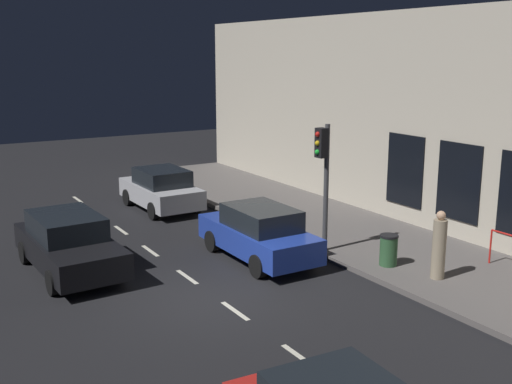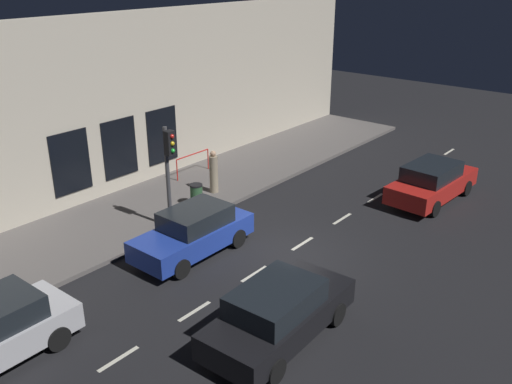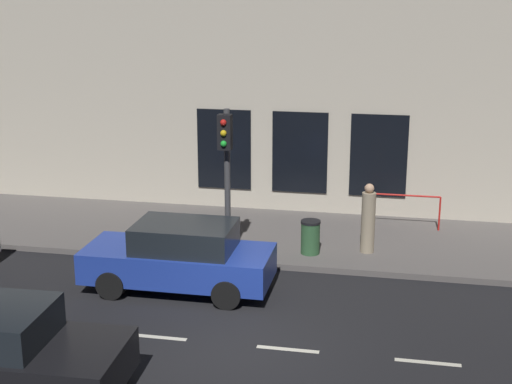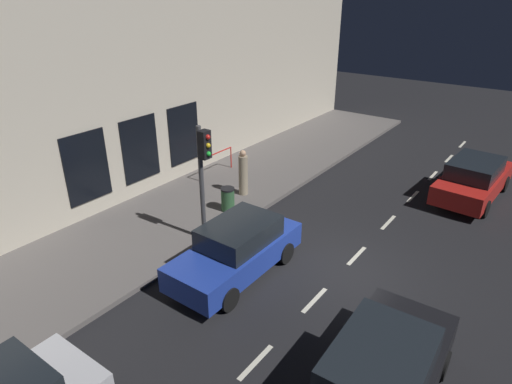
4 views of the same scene
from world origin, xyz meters
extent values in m
plane|color=black|center=(0.00, 0.00, 0.00)|extent=(60.00, 60.00, 0.00)
cube|color=#5B5654|center=(6.25, 0.00, 0.07)|extent=(4.50, 32.00, 0.15)
cube|color=beige|center=(8.80, 0.00, 3.61)|extent=(0.60, 32.00, 7.21)
cube|color=black|center=(8.47, 0.00, 1.95)|extent=(0.04, 1.64, 2.41)
cube|color=black|center=(8.47, 2.29, 1.95)|extent=(0.04, 1.64, 2.41)
cube|color=beige|center=(0.00, -3.60, 0.00)|extent=(0.12, 1.20, 0.01)
cube|color=beige|center=(0.00, -1.00, 0.00)|extent=(0.12, 1.20, 0.01)
cube|color=beige|center=(0.00, 1.60, 0.00)|extent=(0.12, 1.20, 0.01)
cube|color=beige|center=(0.00, 4.20, 0.00)|extent=(0.12, 1.20, 0.01)
cube|color=beige|center=(0.00, 6.80, 0.00)|extent=(0.12, 1.20, 0.01)
cube|color=beige|center=(0.00, 9.40, 0.00)|extent=(0.12, 1.20, 0.01)
cube|color=beige|center=(0.00, 12.00, 0.00)|extent=(0.12, 1.20, 0.01)
cylinder|color=#424244|center=(4.26, 1.18, 2.01)|extent=(0.14, 0.14, 3.72)
cube|color=black|center=(4.06, 1.18, 3.35)|extent=(0.26, 0.32, 0.84)
sphere|color=red|center=(3.92, 1.18, 3.60)|extent=(0.15, 0.15, 0.15)
sphere|color=gold|center=(3.92, 1.18, 3.35)|extent=(0.15, 0.15, 0.15)
sphere|color=green|center=(3.92, 1.18, 3.10)|extent=(0.15, 0.15, 0.15)
cube|color=#B7B7BC|center=(2.28, 8.77, 0.63)|extent=(1.87, 4.07, 0.70)
cube|color=black|center=(2.29, 8.60, 1.28)|extent=(1.62, 2.13, 0.60)
cylinder|color=black|center=(1.42, 10.01, 0.32)|extent=(0.23, 0.64, 0.64)
cylinder|color=black|center=(3.11, 10.03, 0.32)|extent=(0.23, 0.64, 0.64)
cylinder|color=black|center=(1.46, 7.50, 0.32)|extent=(0.23, 0.64, 0.64)
cylinder|color=black|center=(3.14, 7.53, 0.32)|extent=(0.23, 0.64, 0.64)
cube|color=black|center=(-2.53, 3.63, 0.63)|extent=(2.00, 4.60, 0.70)
cube|color=black|center=(-2.53, 3.81, 1.28)|extent=(1.71, 2.41, 0.60)
cylinder|color=black|center=(-1.62, 2.25, 0.32)|extent=(0.24, 0.65, 0.64)
cylinder|color=black|center=(-3.34, 2.19, 0.32)|extent=(0.24, 0.65, 0.64)
cylinder|color=black|center=(-1.71, 5.06, 0.32)|extent=(0.24, 0.65, 0.64)
cylinder|color=black|center=(-3.44, 5.00, 0.32)|extent=(0.24, 0.65, 0.64)
cube|color=#1E389E|center=(2.39, 1.89, 0.63)|extent=(1.72, 4.23, 0.70)
cube|color=black|center=(2.39, 1.72, 1.28)|extent=(1.52, 2.20, 0.60)
cylinder|color=black|center=(1.59, 3.20, 0.32)|extent=(0.22, 0.64, 0.64)
cylinder|color=black|center=(3.19, 3.20, 0.32)|extent=(0.22, 0.64, 0.64)
cylinder|color=black|center=(1.59, 0.58, 0.32)|extent=(0.22, 0.64, 0.64)
cylinder|color=black|center=(3.19, 0.58, 0.32)|extent=(0.22, 0.64, 0.64)
cylinder|color=gray|center=(5.31, -2.19, 0.93)|extent=(0.49, 0.49, 1.56)
sphere|color=tan|center=(5.31, -2.19, 1.82)|extent=(0.23, 0.23, 0.23)
cube|color=tan|center=(5.38, -2.11, 1.82)|extent=(0.08, 0.07, 0.07)
cylinder|color=#2D5633|center=(4.92, -0.79, 0.55)|extent=(0.48, 0.48, 0.80)
cylinder|color=black|center=(4.92, -0.79, 0.98)|extent=(0.50, 0.50, 0.06)
cylinder|color=red|center=(7.44, -2.12, 0.62)|extent=(0.05, 0.05, 0.95)
camera|label=1|loc=(-6.55, -12.67, 5.85)|focal=43.52mm
camera|label=2|loc=(-9.59, 13.12, 8.99)|focal=39.03mm
camera|label=3|loc=(-12.64, -2.92, 6.65)|focal=52.04mm
camera|label=4|loc=(-4.20, 9.88, 7.43)|focal=30.66mm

